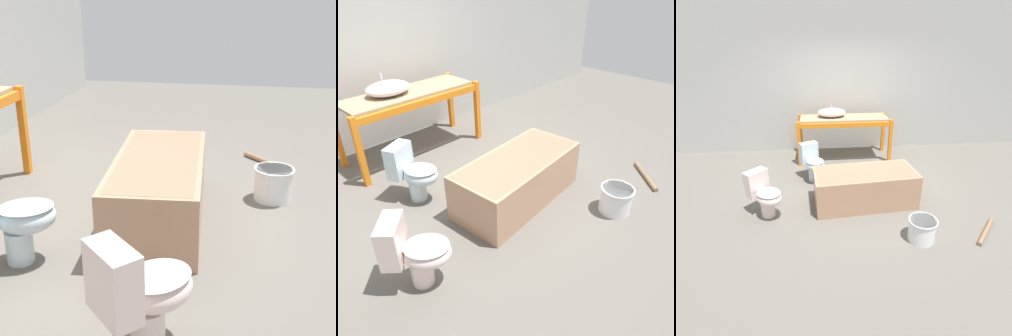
# 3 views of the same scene
# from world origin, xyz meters

# --- Properties ---
(ground_plane) EXTENTS (12.00, 12.00, 0.00)m
(ground_plane) POSITION_xyz_m (0.00, 0.00, 0.00)
(ground_plane) COLOR #666059
(warehouse_wall_rear) EXTENTS (10.80, 0.08, 3.20)m
(warehouse_wall_rear) POSITION_xyz_m (0.00, 2.05, 1.60)
(warehouse_wall_rear) COLOR #ADADA8
(warehouse_wall_rear) RESTS_ON ground_plane
(shelving_rack) EXTENTS (1.96, 0.74, 0.92)m
(shelving_rack) POSITION_xyz_m (-0.07, 1.40, 0.78)
(shelving_rack) COLOR orange
(shelving_rack) RESTS_ON ground_plane
(sink_basin) EXTENTS (0.59, 0.46, 0.26)m
(sink_basin) POSITION_xyz_m (-0.33, 1.45, 1.01)
(sink_basin) COLOR silver
(sink_basin) RESTS_ON shelving_rack
(bathtub_main) EXTENTS (1.61, 0.82, 0.55)m
(bathtub_main) POSITION_xyz_m (0.07, -0.50, 0.32)
(bathtub_main) COLOR tan
(bathtub_main) RESTS_ON ground_plane
(toilet_near) EXTENTS (0.52, 0.63, 0.68)m
(toilet_near) POSITION_xyz_m (-0.74, 0.37, 0.36)
(toilet_near) COLOR silver
(toilet_near) RESTS_ON ground_plane
(toilet_far) EXTENTS (0.62, 0.61, 0.68)m
(toilet_far) POSITION_xyz_m (-1.42, -0.70, 0.36)
(toilet_far) COLOR silver
(toilet_far) RESTS_ON ground_plane
(bucket_white) EXTENTS (0.36, 0.36, 0.30)m
(bucket_white) POSITION_xyz_m (0.65, -1.45, 0.16)
(bucket_white) COLOR white
(bucket_white) RESTS_ON ground_plane
(loose_pipe) EXTENTS (0.50, 0.51, 0.06)m
(loose_pipe) POSITION_xyz_m (1.56, -1.42, 0.03)
(loose_pipe) COLOR #8C6B4C
(loose_pipe) RESTS_ON ground_plane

